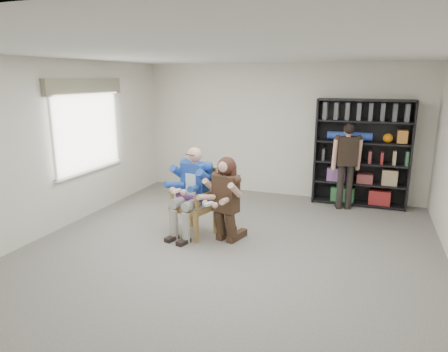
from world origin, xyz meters
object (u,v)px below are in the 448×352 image
at_px(seated_man, 193,192).
at_px(bookshelf, 362,153).
at_px(kneeling_woman, 225,201).
at_px(armchair, 193,202).
at_px(standing_man, 346,167).

distance_m(seated_man, bookshelf, 3.59).
bearing_deg(kneeling_woman, armchair, -176.74).
distance_m(kneeling_woman, bookshelf, 3.32).
relative_size(seated_man, bookshelf, 0.69).
height_order(seated_man, kneeling_woman, seated_man).
height_order(seated_man, standing_man, standing_man).
bearing_deg(kneeling_woman, bookshelf, 70.25).
xyz_separation_m(armchair, kneeling_woman, (0.58, -0.12, 0.11)).
relative_size(armchair, standing_man, 0.67).
bearing_deg(seated_man, kneeling_woman, 3.26).
height_order(armchair, bookshelf, bookshelf).
bearing_deg(seated_man, bookshelf, 61.47).
distance_m(armchair, seated_man, 0.17).
bearing_deg(bookshelf, kneeling_woman, -124.71).
relative_size(seated_man, kneeling_woman, 1.09).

